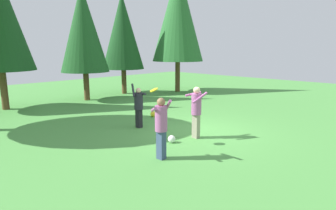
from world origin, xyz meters
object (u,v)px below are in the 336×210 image
tree_center (83,29)px  tree_far_right (178,15)px  person_bystander (196,108)px  tree_right (123,32)px  frisbee (154,90)px  person_thrower (139,104)px  person_catcher (161,123)px  ball_white (172,139)px  ball_yellow (153,114)px

tree_center → tree_far_right: size_ratio=0.78×
person_bystander → tree_right: 11.07m
frisbee → tree_right: 11.19m
person_thrower → person_catcher: size_ratio=1.00×
person_thrower → person_catcher: bearing=-2.2°
tree_center → person_thrower: bearing=-104.4°
tree_far_right → ball_white: bearing=-138.9°
person_thrower → frisbee: 2.34m
frisbee → person_bystander: bearing=-17.4°
frisbee → ball_yellow: frisbee is taller
tree_center → ball_yellow: bearing=-91.7°
frisbee → ball_white: bearing=-22.4°
person_catcher → tree_center: 10.82m
ball_yellow → tree_center: (0.18, 6.00, 4.01)m
person_bystander → frisbee: size_ratio=4.90×
tree_center → tree_right: (3.10, 0.41, -0.00)m
person_catcher → ball_white: bearing=-24.8°
ball_white → frisbee: bearing=157.6°
tree_far_right → person_bystander: bearing=-134.6°
ball_yellow → tree_far_right: 9.45m
tree_right → person_catcher: bearing=-122.6°
ball_yellow → tree_far_right: bearing=34.0°
person_catcher → tree_far_right: (9.78, 8.20, 4.28)m
ball_white → person_catcher: bearing=-148.7°
person_thrower → person_bystander: size_ratio=0.97×
ball_white → tree_right: bearing=60.7°
person_catcher → tree_far_right: 13.46m
ball_yellow → tree_right: size_ratio=0.04×
person_thrower → tree_center: tree_center is taller
person_bystander → tree_far_right: (7.62, 7.72, 4.25)m
person_bystander → ball_yellow: (1.07, 3.30, -0.93)m
person_thrower → person_catcher: (-1.65, -2.90, 0.10)m
person_catcher → tree_far_right: size_ratio=0.20×
frisbee → tree_far_right: 12.18m
ball_yellow → tree_right: tree_right is taller
person_thrower → person_bystander: 2.47m
person_catcher → frisbee: 1.38m
tree_center → person_bystander: bearing=-97.7°
person_thrower → frisbee: (-1.00, -1.94, 0.86)m
person_catcher → ball_white: size_ratio=7.00×
tree_center → tree_right: 3.13m
tree_right → frisbee: bearing=-122.4°
ball_white → tree_center: size_ratio=0.04×
tree_center → tree_far_right: bearing=-14.0°
person_bystander → tree_center: tree_center is taller
frisbee → ball_yellow: 4.18m
ball_yellow → person_bystander: bearing=-108.0°
person_thrower → tree_center: 7.80m
person_catcher → person_bystander: (2.16, 0.49, 0.03)m
person_bystander → ball_white: size_ratio=7.18×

